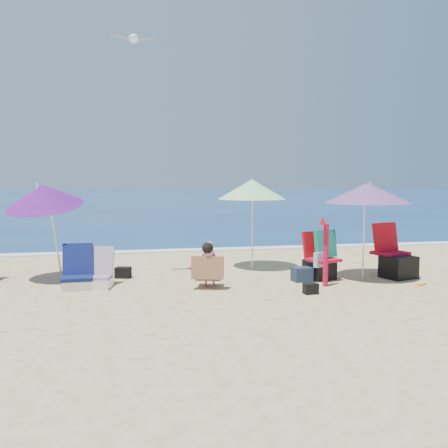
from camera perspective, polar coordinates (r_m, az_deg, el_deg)
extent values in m
plane|color=#D8BC84|center=(9.06, 3.16, -7.47)|extent=(120.00, 120.00, 0.00)
cube|color=navy|center=(53.63, -9.16, 2.88)|extent=(120.00, 80.00, 0.12)
cube|color=white|center=(13.97, -2.17, -2.93)|extent=(120.00, 0.50, 0.04)
cylinder|color=white|center=(10.35, 15.46, -1.12)|extent=(0.03, 0.03, 1.76)
cone|color=#D31C4F|center=(10.30, 15.86, 3.37)|extent=(1.72, 1.72, 0.40)
cylinder|color=white|center=(10.29, 16.18, 4.34)|extent=(0.03, 0.03, 0.11)
cylinder|color=white|center=(11.11, 3.21, -0.38)|extent=(0.04, 0.04, 1.82)
cone|color=green|center=(11.11, 3.16, 3.93)|extent=(1.71, 1.71, 0.43)
cylinder|color=white|center=(11.16, 3.07, 4.92)|extent=(0.03, 0.03, 0.11)
cylinder|color=silver|center=(10.61, -18.50, -1.22)|extent=(0.20, 0.43, 1.66)
cone|color=#A01652|center=(10.32, -19.66, 3.05)|extent=(1.94, 1.97, 0.77)
cylinder|color=white|center=(10.21, -20.29, 4.08)|extent=(0.05, 0.06, 0.12)
cylinder|color=#B10C2E|center=(9.47, 11.39, -3.44)|extent=(0.13, 0.13, 1.16)
cone|color=#A00B10|center=(9.32, 11.03, 0.33)|extent=(0.18, 0.18, 0.15)
cube|color=#0D194B|center=(9.50, -16.22, -5.87)|extent=(0.56, 0.50, 0.07)
cube|color=#0D144B|center=(9.74, -16.14, -3.84)|extent=(0.55, 0.34, 0.58)
cube|color=silver|center=(9.55, -16.10, -6.47)|extent=(0.58, 0.52, 0.17)
cube|color=#E55B51|center=(9.59, -14.10, -5.83)|extent=(0.58, 0.53, 0.06)
cube|color=#E07C4F|center=(9.73, -13.78, -4.06)|extent=(0.55, 0.39, 0.53)
cube|color=white|center=(9.51, -14.14, -6.53)|extent=(0.60, 0.56, 0.16)
cube|color=#A30B2B|center=(10.88, 18.21, -3.13)|extent=(0.75, 0.71, 0.07)
cube|color=#AF0C17|center=(10.91, 17.71, -1.47)|extent=(0.64, 0.35, 0.62)
cube|color=black|center=(10.70, 19.06, -4.60)|extent=(0.72, 0.68, 0.44)
cube|color=red|center=(10.04, 11.16, -3.99)|extent=(0.66, 0.63, 0.06)
cube|color=#A00B0D|center=(10.22, 10.11, -2.30)|extent=(0.55, 0.32, 0.54)
cube|color=black|center=(10.19, 10.70, -5.05)|extent=(0.64, 0.60, 0.38)
cube|color=#0B8A60|center=(10.01, 11.36, -2.20)|extent=(0.51, 0.32, 0.54)
cube|color=#7FB8CC|center=(9.87, 10.64, -3.97)|extent=(0.23, 0.19, 0.29)
imported|color=#AB7266|center=(9.33, -1.64, -4.48)|extent=(0.35, 0.27, 0.84)
cube|color=navy|center=(9.34, -1.70, -6.03)|extent=(0.56, 0.52, 0.06)
cube|color=#210E63|center=(9.06, -1.87, -4.94)|extent=(0.61, 0.35, 0.43)
sphere|color=black|center=(9.01, -1.87, -2.72)|extent=(0.20, 0.20, 0.20)
cube|color=black|center=(10.34, -11.30, -5.38)|extent=(0.35, 0.30, 0.22)
cube|color=#1B273C|center=(9.91, 8.76, -5.62)|extent=(0.39, 0.31, 0.27)
cube|color=black|center=(8.88, 9.73, -7.18)|extent=(0.25, 0.18, 0.18)
cube|color=orange|center=(10.14, 21.27, -6.36)|extent=(0.23, 0.17, 0.03)
ellipsoid|color=white|center=(10.55, -10.13, 19.85)|extent=(0.24, 0.41, 0.15)
cube|color=#94999D|center=(10.55, -11.58, 19.95)|extent=(0.40, 0.15, 0.08)
cube|color=#969A9E|center=(10.65, -8.99, 19.85)|extent=(0.40, 0.15, 0.08)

